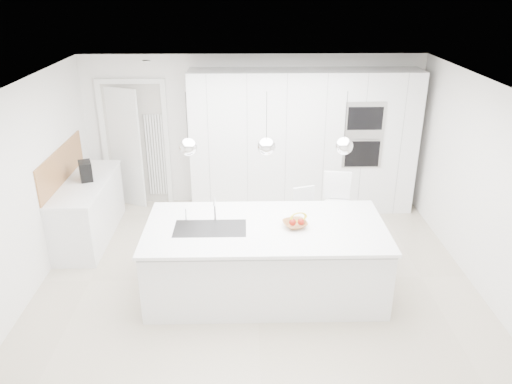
{
  "coord_description": "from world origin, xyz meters",
  "views": [
    {
      "loc": [
        -0.13,
        -5.48,
        3.6
      ],
      "look_at": [
        0.0,
        0.3,
        1.1
      ],
      "focal_mm": 35.0,
      "sensor_mm": 36.0,
      "label": 1
    }
  ],
  "objects_px": {
    "bar_stool_left": "(303,224)",
    "bar_stool_right": "(337,216)",
    "fruit_bowl": "(295,224)",
    "espresso_machine": "(86,171)",
    "island_base": "(265,262)"
  },
  "relations": [
    {
      "from": "bar_stool_left",
      "to": "bar_stool_right",
      "type": "distance_m",
      "value": 0.48
    },
    {
      "from": "fruit_bowl",
      "to": "espresso_machine",
      "type": "bearing_deg",
      "value": 151.82
    },
    {
      "from": "island_base",
      "to": "fruit_bowl",
      "type": "distance_m",
      "value": 0.61
    },
    {
      "from": "fruit_bowl",
      "to": "bar_stool_left",
      "type": "height_order",
      "value": "bar_stool_left"
    },
    {
      "from": "island_base",
      "to": "espresso_machine",
      "type": "distance_m",
      "value": 3.03
    },
    {
      "from": "bar_stool_left",
      "to": "espresso_machine",
      "type": "bearing_deg",
      "value": 149.44
    },
    {
      "from": "espresso_machine",
      "to": "bar_stool_left",
      "type": "xyz_separation_m",
      "value": [
        3.09,
        -0.67,
        -0.55
      ]
    },
    {
      "from": "fruit_bowl",
      "to": "bar_stool_left",
      "type": "distance_m",
      "value": 1.0
    },
    {
      "from": "bar_stool_left",
      "to": "bar_stool_right",
      "type": "bearing_deg",
      "value": -12.24
    },
    {
      "from": "bar_stool_right",
      "to": "island_base",
      "type": "bearing_deg",
      "value": -128.83
    },
    {
      "from": "island_base",
      "to": "fruit_bowl",
      "type": "bearing_deg",
      "value": 3.28
    },
    {
      "from": "bar_stool_left",
      "to": "bar_stool_right",
      "type": "height_order",
      "value": "bar_stool_right"
    },
    {
      "from": "fruit_bowl",
      "to": "espresso_machine",
      "type": "height_order",
      "value": "espresso_machine"
    },
    {
      "from": "bar_stool_right",
      "to": "bar_stool_left",
      "type": "bearing_deg",
      "value": -165.31
    },
    {
      "from": "island_base",
      "to": "bar_stool_right",
      "type": "height_order",
      "value": "bar_stool_right"
    }
  ]
}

